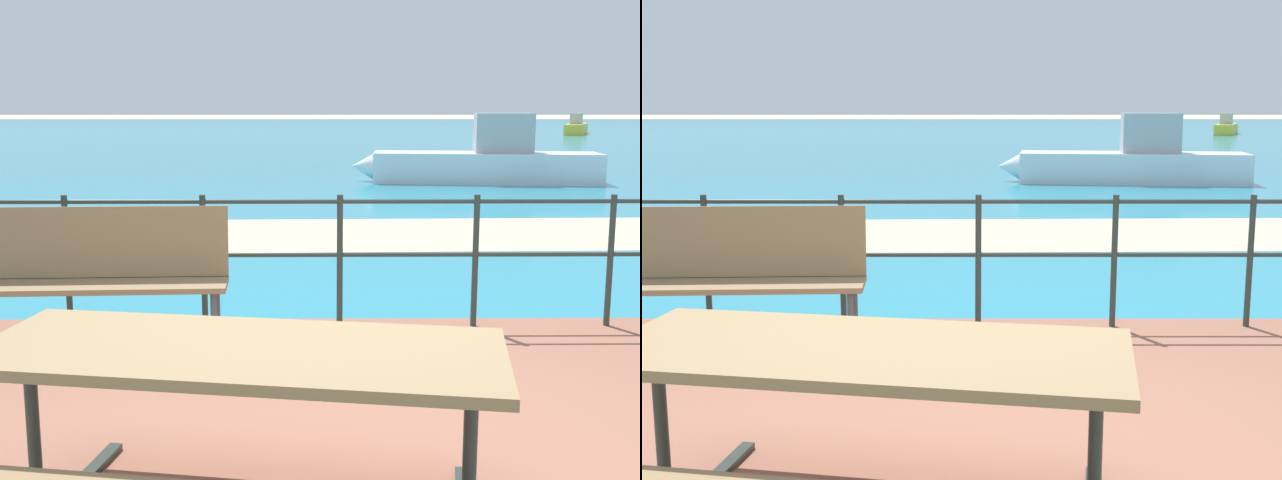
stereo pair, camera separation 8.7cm
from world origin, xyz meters
The scene contains 7 objects.
sea_water centered at (0.00, 40.00, 0.01)m, with size 90.00×90.00×0.01m, color teal.
beach_strip centered at (0.00, 6.86, 0.01)m, with size 54.00×2.61×0.01m, color beige.
picnic_table centered at (-0.46, -0.53, 0.66)m, with size 2.06×1.73×0.77m.
park_bench centered at (-1.60, 1.83, 0.63)m, with size 1.71×0.49×0.95m.
railing_fence centered at (0.00, 2.40, 0.66)m, with size 5.94×0.04×0.97m.
boat_near centered at (14.62, 41.08, 0.38)m, with size 2.72×5.21×1.15m.
boat_mid centered at (3.48, 13.61, 0.46)m, with size 5.31×1.77×1.47m.
Camera 2 is at (-0.12, -3.19, 1.67)m, focal length 44.25 mm.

